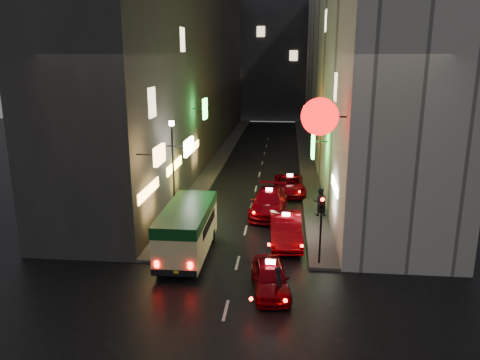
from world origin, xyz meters
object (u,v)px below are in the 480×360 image
(lamp_post, at_px, (173,167))
(pedestrian_crossing, at_px, (279,282))
(taxi_near, at_px, (270,275))
(traffic_light, at_px, (322,214))
(minibus, at_px, (187,226))

(lamp_post, bearing_deg, pedestrian_crossing, -52.15)
(taxi_near, distance_m, lamp_post, 9.79)
(traffic_light, bearing_deg, pedestrian_crossing, -118.17)
(minibus, bearing_deg, lamp_post, 112.05)
(taxi_near, distance_m, traffic_light, 4.02)
(pedestrian_crossing, relative_size, traffic_light, 0.51)
(minibus, xyz_separation_m, pedestrian_crossing, (4.69, -4.15, -0.76))
(traffic_light, relative_size, lamp_post, 0.56)
(traffic_light, distance_m, lamp_post, 9.42)
(taxi_near, height_order, pedestrian_crossing, pedestrian_crossing)
(taxi_near, distance_m, pedestrian_crossing, 0.97)
(pedestrian_crossing, bearing_deg, traffic_light, -33.95)
(minibus, distance_m, taxi_near, 5.49)
(pedestrian_crossing, height_order, lamp_post, lamp_post)
(traffic_light, bearing_deg, minibus, 174.99)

